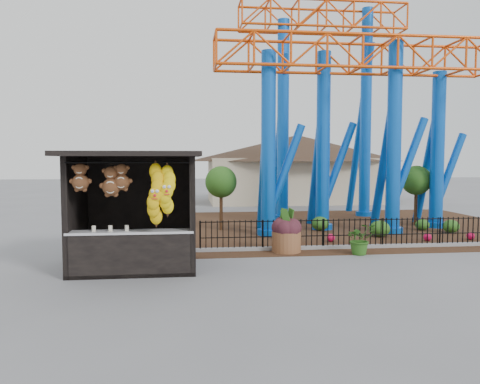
{
  "coord_description": "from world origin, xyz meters",
  "views": [
    {
      "loc": [
        -1.62,
        -11.62,
        2.92
      ],
      "look_at": [
        -0.11,
        1.5,
        2.0
      ],
      "focal_mm": 35.0,
      "sensor_mm": 36.0,
      "label": 1
    }
  ],
  "objects": [
    {
      "name": "mulch_bed",
      "position": [
        4.0,
        8.0,
        0.01
      ],
      "size": [
        18.0,
        12.0,
        0.02
      ],
      "primitive_type": "cube",
      "color": "#331E11",
      "rests_on": "ground"
    },
    {
      "name": "roller_coaster",
      "position": [
        5.12,
        8.23,
        6.44
      ],
      "size": [
        11.0,
        6.37,
        10.82
      ],
      "color": "blue",
      "rests_on": "ground"
    },
    {
      "name": "planter_foliage",
      "position": [
        1.5,
        2.7,
        0.98
      ],
      "size": [
        0.7,
        0.7,
        0.64
      ],
      "primitive_type": "ellipsoid",
      "color": "#38161E",
      "rests_on": "terracotta_planter"
    },
    {
      "name": "potted_plant",
      "position": [
        3.68,
        2.07,
        0.49
      ],
      "size": [
        0.89,
        0.77,
        0.98
      ],
      "primitive_type": "imported",
      "rotation": [
        0.0,
        0.0,
        -0.01
      ],
      "color": "#2B5F1C",
      "rests_on": "ground"
    },
    {
      "name": "ground",
      "position": [
        0.0,
        0.0,
        0.0
      ],
      "size": [
        120.0,
        120.0,
        0.0
      ],
      "primitive_type": "plane",
      "color": "slate",
      "rests_on": "ground"
    },
    {
      "name": "pavilion",
      "position": [
        6.0,
        20.0,
        3.07
      ],
      "size": [
        15.0,
        15.0,
        4.8
      ],
      "color": "#BFAD8C",
      "rests_on": "ground"
    },
    {
      "name": "prize_booth",
      "position": [
        -2.99,
        0.92,
        1.53
      ],
      "size": [
        3.5,
        3.4,
        3.12
      ],
      "color": "black",
      "rests_on": "ground"
    },
    {
      "name": "landscaping",
      "position": [
        5.31,
        5.59,
        0.28
      ],
      "size": [
        7.4,
        3.35,
        0.61
      ],
      "color": "#265117",
      "rests_on": "mulch_bed"
    },
    {
      "name": "picket_fence",
      "position": [
        4.9,
        3.0,
        0.5
      ],
      "size": [
        12.2,
        0.06,
        1.0
      ],
      "primitive_type": null,
      "color": "black",
      "rests_on": "ground"
    },
    {
      "name": "terracotta_planter",
      "position": [
        1.5,
        2.7,
        0.33
      ],
      "size": [
        1.19,
        1.19,
        0.66
      ],
      "primitive_type": "cylinder",
      "rotation": [
        0.0,
        0.0,
        -0.36
      ],
      "color": "brown",
      "rests_on": "ground"
    },
    {
      "name": "curb",
      "position": [
        4.0,
        3.0,
        0.06
      ],
      "size": [
        18.0,
        0.18,
        0.12
      ],
      "primitive_type": "cube",
      "color": "gray",
      "rests_on": "ground"
    }
  ]
}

